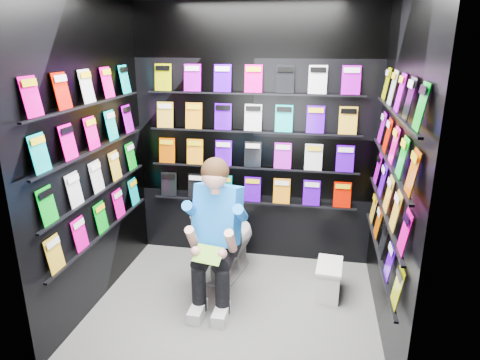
# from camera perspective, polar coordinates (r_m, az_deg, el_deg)

# --- Properties ---
(floor) EXTENTS (2.40, 2.40, 0.00)m
(floor) POSITION_cam_1_polar(r_m,az_deg,el_deg) (3.87, -0.77, -16.57)
(floor) COLOR #595957
(floor) RESTS_ON ground
(wall_back) EXTENTS (2.40, 0.04, 2.60)m
(wall_back) POSITION_cam_1_polar(r_m,az_deg,el_deg) (4.27, 1.80, 5.87)
(wall_back) COLOR black
(wall_back) RESTS_ON floor
(wall_front) EXTENTS (2.40, 0.04, 2.60)m
(wall_front) POSITION_cam_1_polar(r_m,az_deg,el_deg) (2.39, -5.62, -4.05)
(wall_front) COLOR black
(wall_front) RESTS_ON floor
(wall_left) EXTENTS (0.04, 2.00, 2.60)m
(wall_left) POSITION_cam_1_polar(r_m,az_deg,el_deg) (3.73, -19.27, 3.10)
(wall_left) COLOR black
(wall_left) RESTS_ON floor
(wall_right) EXTENTS (0.04, 2.00, 2.60)m
(wall_right) POSITION_cam_1_polar(r_m,az_deg,el_deg) (3.30, 20.03, 1.15)
(wall_right) COLOR black
(wall_right) RESTS_ON floor
(comics_back) EXTENTS (2.10, 0.06, 1.37)m
(comics_back) POSITION_cam_1_polar(r_m,az_deg,el_deg) (4.24, 1.74, 5.85)
(comics_back) COLOR #BE1000
(comics_back) RESTS_ON wall_back
(comics_left) EXTENTS (0.06, 1.70, 1.37)m
(comics_left) POSITION_cam_1_polar(r_m,az_deg,el_deg) (3.72, -18.87, 3.16)
(comics_left) COLOR #BE1000
(comics_left) RESTS_ON wall_left
(comics_right) EXTENTS (0.06, 1.70, 1.37)m
(comics_right) POSITION_cam_1_polar(r_m,az_deg,el_deg) (3.29, 19.53, 1.26)
(comics_right) COLOR #BE1000
(comics_right) RESTS_ON wall_right
(toilet) EXTENTS (0.55, 0.82, 0.73)m
(toilet) POSITION_cam_1_polar(r_m,az_deg,el_deg) (4.19, -1.65, -7.91)
(toilet) COLOR silver
(toilet) RESTS_ON floor
(longbox) EXTENTS (0.23, 0.38, 0.28)m
(longbox) POSITION_cam_1_polar(r_m,az_deg,el_deg) (4.04, 11.71, -13.01)
(longbox) COLOR white
(longbox) RESTS_ON floor
(longbox_lid) EXTENTS (0.25, 0.40, 0.03)m
(longbox_lid) POSITION_cam_1_polar(r_m,az_deg,el_deg) (3.97, 11.85, -11.14)
(longbox_lid) COLOR white
(longbox_lid) RESTS_ON longbox
(reader) EXTENTS (0.66, 0.85, 1.41)m
(reader) POSITION_cam_1_polar(r_m,az_deg,el_deg) (3.68, -2.95, -4.75)
(reader) COLOR blue
(reader) RESTS_ON toilet
(held_comic) EXTENTS (0.26, 0.18, 0.10)m
(held_comic) POSITION_cam_1_polar(r_m,az_deg,el_deg) (3.46, -4.26, -9.90)
(held_comic) COLOR green
(held_comic) RESTS_ON reader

